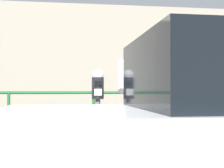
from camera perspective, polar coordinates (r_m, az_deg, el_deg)
sidewalk_curb at (r=5.43m, az=-2.50°, el=-13.95°), size 36.00×2.74×0.16m
parking_meter at (r=4.24m, az=-2.65°, el=-2.61°), size 0.17×0.18×1.41m
pedestrian_at_meter at (r=4.29m, az=5.26°, el=-2.76°), size 0.69×0.56×1.74m
background_railing at (r=6.45m, az=-3.45°, el=-4.22°), size 24.06×0.06×1.10m
backdrop_wall at (r=9.61m, az=-4.89°, el=2.91°), size 32.00×0.50×3.92m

